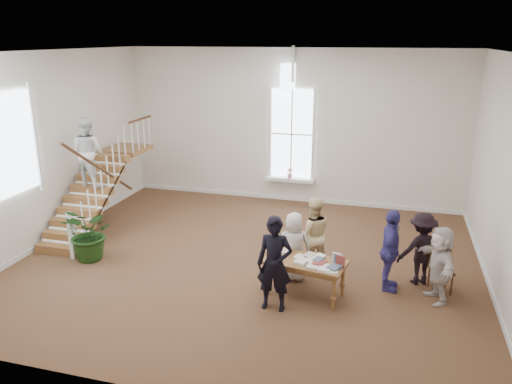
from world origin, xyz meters
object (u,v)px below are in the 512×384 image
(library_table, at_px, (307,265))
(police_officer, at_px, (275,264))
(woman_cluster_c, at_px, (439,264))
(side_chair, at_px, (441,264))
(person_yellow, at_px, (313,235))
(woman_cluster_a, at_px, (390,251))
(woman_cluster_b, at_px, (421,249))
(elderly_woman, at_px, (294,246))
(floor_plant, at_px, (90,234))

(library_table, relative_size, police_officer, 0.92)
(woman_cluster_c, xyz_separation_m, side_chair, (0.08, 0.48, -0.21))
(person_yellow, bearing_deg, woman_cluster_a, 146.82)
(side_chair, bearing_deg, library_table, -170.91)
(woman_cluster_a, relative_size, woman_cluster_b, 1.10)
(library_table, bearing_deg, person_yellow, 104.30)
(side_chair, bearing_deg, elderly_woman, 174.95)
(elderly_woman, distance_m, woman_cluster_a, 1.89)
(person_yellow, bearing_deg, police_officer, 59.52)
(elderly_woman, bearing_deg, woman_cluster_b, -177.50)
(floor_plant, bearing_deg, woman_cluster_a, 3.42)
(woman_cluster_b, bearing_deg, library_table, 1.25)
(library_table, xyz_separation_m, elderly_woman, (-0.38, 0.61, 0.07))
(person_yellow, distance_m, woman_cluster_b, 2.19)
(police_officer, bearing_deg, library_table, 52.18)
(person_yellow, relative_size, woman_cluster_c, 1.09)
(elderly_woman, relative_size, woman_cluster_c, 0.96)
(woman_cluster_b, height_order, woman_cluster_c, woman_cluster_b)
(woman_cluster_c, xyz_separation_m, floor_plant, (-7.31, -0.18, -0.12))
(floor_plant, bearing_deg, library_table, -3.30)
(woman_cluster_c, bearing_deg, floor_plant, -107.86)
(library_table, distance_m, side_chair, 2.66)
(woman_cluster_a, bearing_deg, elderly_woman, 93.78)
(library_table, bearing_deg, side_chair, 31.04)
(side_chair, bearing_deg, police_officer, -163.59)
(elderly_woman, bearing_deg, police_officer, 76.41)
(elderly_woman, xyz_separation_m, woman_cluster_b, (2.49, 0.51, 0.04))
(woman_cluster_c, relative_size, floor_plant, 1.19)
(library_table, bearing_deg, police_officer, -116.63)
(library_table, bearing_deg, woman_cluster_c, 21.13)
(woman_cluster_a, relative_size, floor_plant, 1.32)
(woman_cluster_c, bearing_deg, police_officer, -88.33)
(police_officer, xyz_separation_m, person_yellow, (0.40, 1.75, -0.08))
(woman_cluster_a, bearing_deg, floor_plant, 95.48)
(police_officer, distance_m, woman_cluster_b, 3.13)
(woman_cluster_c, bearing_deg, side_chair, 151.82)
(elderly_woman, bearing_deg, woman_cluster_a, 172.71)
(elderly_woman, height_order, woman_cluster_b, woman_cluster_b)
(woman_cluster_a, height_order, side_chair, woman_cluster_a)
(woman_cluster_c, height_order, floor_plant, woman_cluster_c)
(woman_cluster_b, relative_size, floor_plant, 1.20)
(woman_cluster_a, xyz_separation_m, woman_cluster_b, (0.60, 0.45, -0.08))
(library_table, xyz_separation_m, police_officer, (-0.48, -0.64, 0.25))
(woman_cluster_c, bearing_deg, elderly_woman, -112.23)
(side_chair, bearing_deg, person_yellow, 164.61)
(person_yellow, bearing_deg, floor_plant, -7.87)
(woman_cluster_a, height_order, floor_plant, woman_cluster_a)
(woman_cluster_c, bearing_deg, person_yellow, -123.78)
(police_officer, xyz_separation_m, floor_plant, (-4.42, 0.92, -0.26))
(person_yellow, bearing_deg, side_chair, 158.77)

